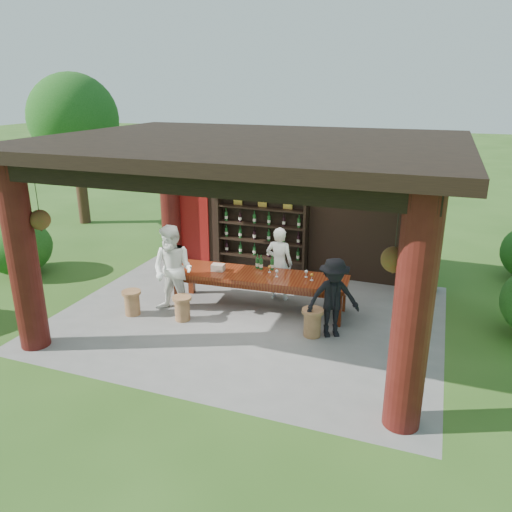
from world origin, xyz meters
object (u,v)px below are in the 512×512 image
(host, at_px, (279,264))
(stool_near_right, at_px, (312,322))
(guest_woman, at_px, (173,270))
(napkin_basket, at_px, (218,267))
(guest_man, at_px, (333,298))
(stool_near_left, at_px, (182,308))
(stool_far_left, at_px, (132,302))
(wine_shelf, at_px, (262,233))
(tasting_table, at_px, (260,279))

(host, bearing_deg, stool_near_right, 127.03)
(guest_woman, distance_m, napkin_basket, 0.96)
(guest_man, bearing_deg, stool_near_right, 174.38)
(guest_woman, bearing_deg, napkin_basket, 47.89)
(stool_near_left, height_order, napkin_basket, napkin_basket)
(stool_far_left, height_order, host, host)
(guest_man, bearing_deg, stool_near_left, 159.67)
(host, bearing_deg, stool_near_left, 48.19)
(host, height_order, guest_man, host)
(wine_shelf, height_order, stool_near_left, wine_shelf)
(stool_far_left, relative_size, guest_man, 0.34)
(wine_shelf, xyz_separation_m, guest_woman, (-0.87, -2.78, -0.09))
(tasting_table, bearing_deg, napkin_basket, -173.38)
(wine_shelf, relative_size, host, 1.41)
(stool_near_left, relative_size, guest_woman, 0.27)
(guest_woman, relative_size, guest_man, 1.21)
(stool_far_left, relative_size, guest_woman, 0.28)
(stool_far_left, bearing_deg, guest_woman, 27.69)
(tasting_table, bearing_deg, stool_far_left, -153.00)
(wine_shelf, xyz_separation_m, tasting_table, (0.68, -2.01, -0.36))
(tasting_table, relative_size, host, 2.27)
(stool_near_right, bearing_deg, guest_woman, 179.56)
(wine_shelf, height_order, host, wine_shelf)
(stool_near_right, height_order, guest_man, guest_man)
(stool_near_right, xyz_separation_m, napkin_basket, (-2.20, 0.70, 0.54))
(tasting_table, relative_size, guest_man, 2.41)
(guest_man, relative_size, napkin_basket, 5.79)
(host, distance_m, guest_man, 1.93)
(napkin_basket, bearing_deg, guest_woman, -134.78)
(tasting_table, distance_m, guest_man, 1.79)
(wine_shelf, relative_size, stool_near_right, 4.26)
(stool_near_right, xyz_separation_m, guest_woman, (-2.87, 0.02, 0.63))
(wine_shelf, bearing_deg, guest_man, -48.83)
(guest_woman, distance_m, guest_man, 3.21)
(host, bearing_deg, guest_man, 137.40)
(stool_near_right, relative_size, stool_far_left, 1.04)
(napkin_basket, bearing_deg, stool_far_left, -143.03)
(stool_near_right, relative_size, guest_man, 0.35)
(guest_man, bearing_deg, napkin_basket, 139.64)
(guest_man, bearing_deg, guest_woman, 154.18)
(guest_man, xyz_separation_m, napkin_basket, (-2.54, 0.56, 0.07))
(tasting_table, height_order, guest_man, guest_man)
(stool_far_left, xyz_separation_m, guest_woman, (0.75, 0.39, 0.64))
(wine_shelf, xyz_separation_m, guest_man, (2.33, -2.67, -0.25))
(wine_shelf, bearing_deg, host, -57.11)
(stool_near_left, bearing_deg, stool_near_right, 5.49)
(tasting_table, relative_size, stool_near_right, 6.88)
(wine_shelf, bearing_deg, tasting_table, -71.32)
(guest_woman, bearing_deg, stool_far_left, -149.64)
(guest_man, distance_m, napkin_basket, 2.60)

